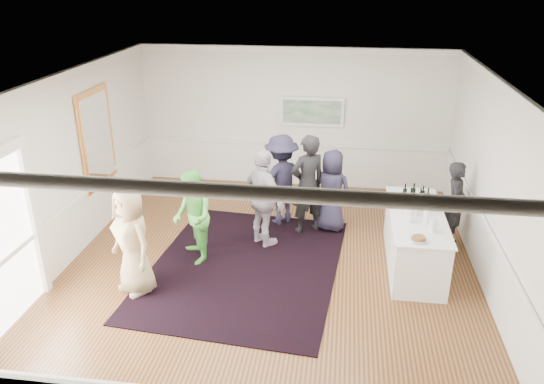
# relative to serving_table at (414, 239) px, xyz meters

# --- Properties ---
(floor) EXTENTS (8.00, 8.00, 0.00)m
(floor) POSITION_rel_serving_table_xyz_m (-2.43, -0.55, -0.48)
(floor) COLOR brown
(floor) RESTS_ON ground
(ceiling) EXTENTS (7.00, 8.00, 0.02)m
(ceiling) POSITION_rel_serving_table_xyz_m (-2.43, -0.55, 2.72)
(ceiling) COLOR white
(ceiling) RESTS_ON wall_back
(wall_left) EXTENTS (0.02, 8.00, 3.20)m
(wall_left) POSITION_rel_serving_table_xyz_m (-5.93, -0.55, 1.12)
(wall_left) COLOR white
(wall_left) RESTS_ON floor
(wall_right) EXTENTS (0.02, 8.00, 3.20)m
(wall_right) POSITION_rel_serving_table_xyz_m (1.07, -0.55, 1.12)
(wall_right) COLOR white
(wall_right) RESTS_ON floor
(wall_back) EXTENTS (7.00, 0.02, 3.20)m
(wall_back) POSITION_rel_serving_table_xyz_m (-2.43, 3.45, 1.12)
(wall_back) COLOR white
(wall_back) RESTS_ON floor
(wall_front) EXTENTS (7.00, 0.02, 3.20)m
(wall_front) POSITION_rel_serving_table_xyz_m (-2.43, -4.55, 1.12)
(wall_front) COLOR white
(wall_front) RESTS_ON floor
(wainscoting) EXTENTS (7.00, 8.00, 1.00)m
(wainscoting) POSITION_rel_serving_table_xyz_m (-2.43, -0.55, 0.02)
(wainscoting) COLOR white
(wainscoting) RESTS_ON floor
(mirror) EXTENTS (0.05, 1.25, 1.85)m
(mirror) POSITION_rel_serving_table_xyz_m (-5.88, 0.75, 1.32)
(mirror) COLOR #F3A047
(mirror) RESTS_ON wall_left
(landscape_painting) EXTENTS (1.44, 0.06, 0.66)m
(landscape_painting) POSITION_rel_serving_table_xyz_m (-2.03, 3.40, 1.30)
(landscape_painting) COLOR white
(landscape_painting) RESTS_ON wall_back
(area_rug) EXTENTS (3.44, 4.33, 0.02)m
(area_rug) POSITION_rel_serving_table_xyz_m (-2.86, -0.49, -0.47)
(area_rug) COLOR black
(area_rug) RESTS_ON floor
(serving_table) EXTENTS (0.90, 2.37, 0.96)m
(serving_table) POSITION_rel_serving_table_xyz_m (0.00, 0.00, 0.00)
(serving_table) COLOR white
(serving_table) RESTS_ON floor
(bartender) EXTENTS (0.50, 0.66, 1.63)m
(bartender) POSITION_rel_serving_table_xyz_m (0.77, 0.82, 0.33)
(bartender) COLOR black
(bartender) RESTS_ON floor
(guest_tan) EXTENTS (1.03, 0.98, 1.78)m
(guest_tan) POSITION_rel_serving_table_xyz_m (-4.43, -1.42, 0.41)
(guest_tan) COLOR tan
(guest_tan) RESTS_ON floor
(guest_green) EXTENTS (0.94, 1.01, 1.66)m
(guest_green) POSITION_rel_serving_table_xyz_m (-3.78, -0.36, 0.35)
(guest_green) COLOR #61CC51
(guest_green) RESTS_ON floor
(guest_lilac) EXTENTS (1.07, 1.07, 1.82)m
(guest_lilac) POSITION_rel_serving_table_xyz_m (-2.66, 0.37, 0.43)
(guest_lilac) COLOR #B3A8BC
(guest_lilac) RESTS_ON floor
(guest_dark_a) EXTENTS (1.35, 1.26, 1.83)m
(guest_dark_a) POSITION_rel_serving_table_xyz_m (-2.46, 1.34, 0.43)
(guest_dark_a) COLOR #232036
(guest_dark_a) RESTS_ON floor
(guest_dark_b) EXTENTS (0.85, 0.78, 1.95)m
(guest_dark_b) POSITION_rel_serving_table_xyz_m (-1.92, 1.02, 0.49)
(guest_dark_b) COLOR black
(guest_dark_b) RESTS_ON floor
(guest_navy) EXTENTS (0.91, 0.73, 1.63)m
(guest_navy) POSITION_rel_serving_table_xyz_m (-1.47, 1.17, 0.33)
(guest_navy) COLOR #232036
(guest_navy) RESTS_ON floor
(wine_bottles) EXTENTS (0.45, 0.29, 0.31)m
(wine_bottles) POSITION_rel_serving_table_xyz_m (0.03, 0.52, 0.63)
(wine_bottles) COLOR black
(wine_bottles) RESTS_ON serving_table
(juice_pitchers) EXTENTS (0.43, 0.74, 0.24)m
(juice_pitchers) POSITION_rel_serving_table_xyz_m (-0.02, -0.26, 0.60)
(juice_pitchers) COLOR #5DA63B
(juice_pitchers) RESTS_ON serving_table
(ice_bucket) EXTENTS (0.26, 0.26, 0.25)m
(ice_bucket) POSITION_rel_serving_table_xyz_m (0.10, 0.22, 0.59)
(ice_bucket) COLOR silver
(ice_bucket) RESTS_ON serving_table
(nut_bowl) EXTENTS (0.25, 0.25, 0.08)m
(nut_bowl) POSITION_rel_serving_table_xyz_m (-0.09, -0.97, 0.51)
(nut_bowl) COLOR white
(nut_bowl) RESTS_ON serving_table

